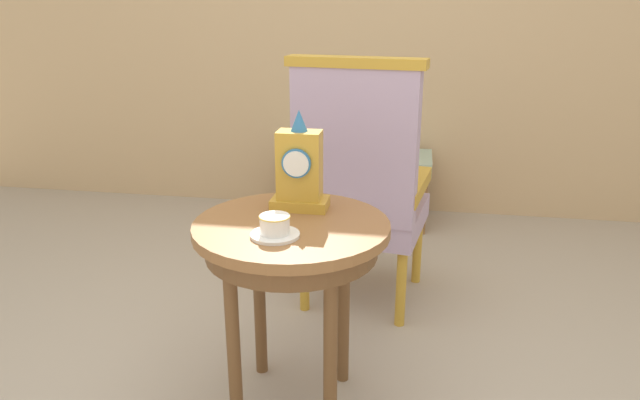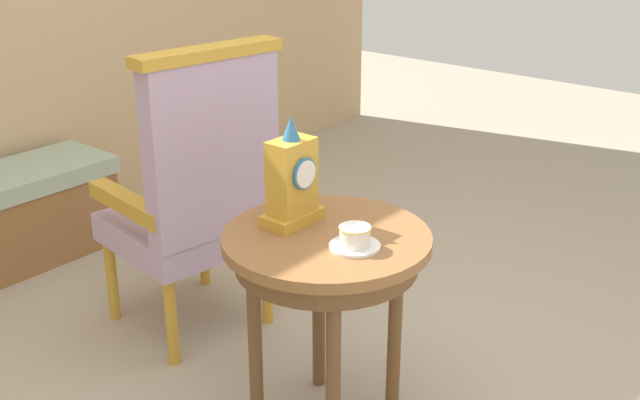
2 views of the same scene
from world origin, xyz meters
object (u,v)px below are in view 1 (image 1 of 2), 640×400
Objects in this scene: side_table at (291,248)px; armchair at (360,183)px; mantel_clock at (298,170)px; window_bench at (356,187)px; teacup_left at (275,227)px.

armchair is at bearing 78.48° from side_table.
mantel_clock reaches higher than window_bench.
armchair is (0.17, 0.85, -0.11)m from teacup_left.
side_table is 0.75m from armchair.
teacup_left is at bearing -101.12° from armchair.
armchair is (0.15, 0.73, 0.00)m from side_table.
teacup_left is 0.13× the size of armchair.
mantel_clock reaches higher than side_table.
mantel_clock is (-0.00, 0.13, 0.22)m from side_table.
teacup_left is 2.03m from window_bench.
mantel_clock is 1.82m from window_bench.
mantel_clock is at bearing 90.13° from side_table.
window_bench is at bearing 89.63° from side_table.
armchair is at bearing 78.88° from teacup_left.
teacup_left reaches higher than window_bench.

